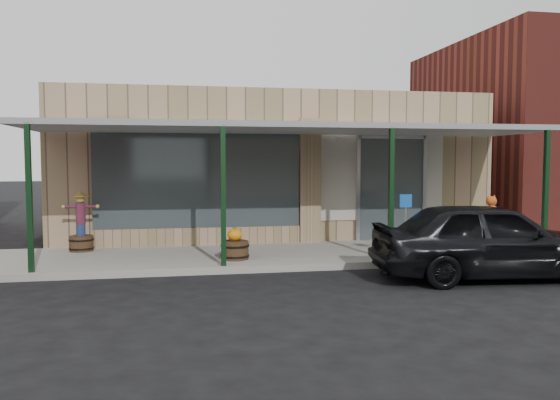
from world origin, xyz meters
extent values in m
plane|color=black|center=(0.00, 0.00, 0.00)|extent=(120.00, 120.00, 0.00)
cube|color=gray|center=(0.00, 3.60, 0.07)|extent=(40.00, 3.20, 0.15)
cube|color=tan|center=(0.00, 8.20, 2.10)|extent=(12.00, 6.00, 4.20)
cube|color=#3E484C|center=(-2.20, 5.05, 1.90)|extent=(5.20, 0.06, 2.80)
cube|color=#3E484C|center=(3.00, 5.18, 1.50)|extent=(1.80, 0.06, 2.80)
cube|color=tan|center=(0.70, 5.10, 1.70)|extent=(0.55, 0.30, 3.40)
cube|color=tan|center=(-2.20, 5.10, 0.35)|extent=(5.20, 0.30, 0.50)
cube|color=#A9A496|center=(0.00, 5.17, 2.00)|extent=(9.00, 0.02, 2.60)
cube|color=white|center=(0.00, 5.14, 3.20)|extent=(7.50, 0.03, 0.10)
cube|color=gray|center=(0.00, 3.60, 3.05)|extent=(12.00, 3.00, 0.12)
cube|color=black|center=(-5.50, 2.15, 1.55)|extent=(0.10, 0.10, 2.95)
cube|color=black|center=(-1.80, 2.15, 1.55)|extent=(0.10, 0.10, 2.95)
cube|color=black|center=(1.80, 2.15, 1.55)|extent=(0.10, 0.10, 2.95)
cube|color=black|center=(5.50, 2.15, 1.55)|extent=(0.10, 0.10, 2.95)
cylinder|color=#4A331D|center=(-5.00, 4.60, 0.33)|extent=(0.71, 0.71, 0.37)
cylinder|color=navy|center=(-5.00, 4.60, 0.66)|extent=(0.26, 0.26, 0.28)
cylinder|color=maroon|center=(-5.00, 4.60, 1.05)|extent=(0.28, 0.28, 0.51)
sphere|color=#B39044|center=(-5.00, 4.60, 1.40)|extent=(0.20, 0.20, 0.20)
cone|color=#B39044|center=(-5.00, 4.60, 1.52)|extent=(0.33, 0.33, 0.13)
cylinder|color=#4A331D|center=(-1.50, 2.86, 0.35)|extent=(0.62, 0.62, 0.40)
ellipsoid|color=#FF9F10|center=(-1.50, 2.86, 0.68)|extent=(0.32, 0.32, 0.26)
cylinder|color=#4C471E|center=(-1.50, 2.86, 0.83)|extent=(0.04, 0.04, 0.06)
cylinder|color=gray|center=(2.24, 2.40, 0.71)|extent=(0.04, 0.04, 1.12)
cube|color=blue|center=(2.24, 2.40, 1.41)|extent=(0.29, 0.04, 0.29)
imported|color=black|center=(3.23, 0.68, 0.77)|extent=(4.65, 2.24, 1.53)
ellipsoid|color=#BF5521|center=(3.85, 1.60, 1.17)|extent=(0.30, 0.25, 0.39)
sphere|color=#BF5521|center=(3.85, 1.64, 1.44)|extent=(0.22, 0.22, 0.22)
cylinder|color=#1A7623|center=(3.85, 1.60, 1.32)|extent=(0.15, 0.15, 0.02)
camera|label=1|loc=(-2.63, -8.93, 2.27)|focal=35.00mm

